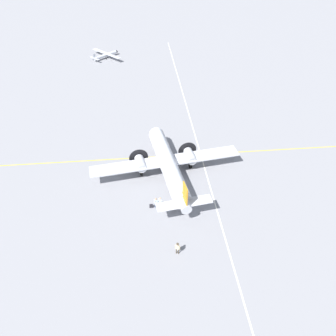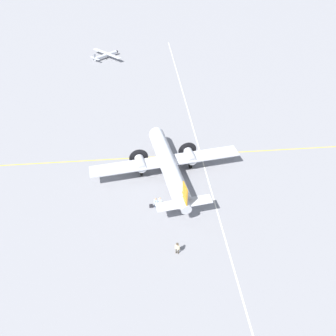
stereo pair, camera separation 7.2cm
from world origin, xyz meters
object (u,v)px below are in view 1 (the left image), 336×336
(ramp_agent, at_px, (156,202))
(crew_foreground, at_px, (178,247))
(suitcase_upright_spare, at_px, (151,206))
(airliner_main, at_px, (167,162))
(suitcase_near_door, at_px, (168,206))
(light_aircraft_distant, at_px, (106,55))
(passenger_boarding, at_px, (160,202))

(ramp_agent, bearing_deg, crew_foreground, 123.91)
(ramp_agent, bearing_deg, suitcase_upright_spare, 15.87)
(airliner_main, distance_m, ramp_agent, 7.06)
(airliner_main, height_order, suitcase_near_door, airliner_main)
(airliner_main, height_order, light_aircraft_distant, airliner_main)
(suitcase_upright_spare, bearing_deg, crew_foreground, -71.32)
(passenger_boarding, bearing_deg, suitcase_upright_spare, 41.29)
(crew_foreground, height_order, suitcase_upright_spare, crew_foreground)
(airliner_main, bearing_deg, passenger_boarding, 158.26)
(crew_foreground, relative_size, light_aircraft_distant, 0.21)
(suitcase_near_door, relative_size, light_aircraft_distant, 0.06)
(passenger_boarding, xyz_separation_m, suitcase_near_door, (1.08, -0.01, -0.85))
(suitcase_near_door, height_order, light_aircraft_distant, light_aircraft_distant)
(passenger_boarding, distance_m, light_aircraft_distant, 56.39)
(suitcase_upright_spare, bearing_deg, ramp_agent, -3.62)
(ramp_agent, bearing_deg, suitcase_near_door, -163.08)
(suitcase_near_door, bearing_deg, ramp_agent, 177.44)
(passenger_boarding, bearing_deg, suitcase_near_door, -133.82)
(ramp_agent, height_order, light_aircraft_distant, light_aircraft_distant)
(ramp_agent, xyz_separation_m, suitcase_upright_spare, (-0.63, 0.04, -0.74))
(crew_foreground, height_order, suitcase_near_door, crew_foreground)
(airliner_main, bearing_deg, light_aircraft_distant, 4.79)
(crew_foreground, distance_m, ramp_agent, 7.82)
(crew_foreground, bearing_deg, suitcase_near_door, 110.74)
(light_aircraft_distant, bearing_deg, suitcase_near_door, -120.59)
(suitcase_upright_spare, xyz_separation_m, light_aircraft_distant, (-8.68, 55.41, 0.54))
(passenger_boarding, height_order, ramp_agent, passenger_boarding)
(airliner_main, bearing_deg, ramp_agent, 153.73)
(crew_foreground, bearing_deg, passenger_boarding, 118.88)
(crew_foreground, bearing_deg, suitcase_upright_spare, 126.97)
(suitcase_upright_spare, relative_size, light_aircraft_distant, 0.07)
(passenger_boarding, relative_size, suitcase_upright_spare, 2.93)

